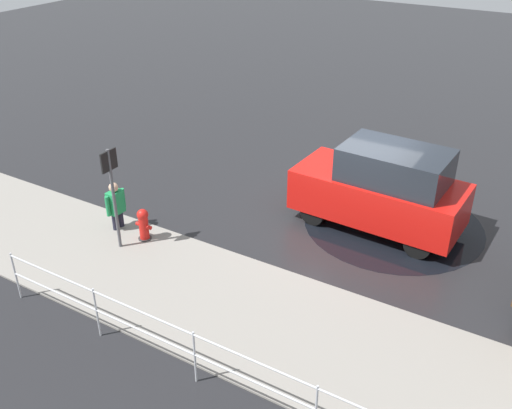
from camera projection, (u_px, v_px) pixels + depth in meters
ground_plane at (349, 222)px, 13.82m from camera, size 60.00×60.00×0.00m
kerb_strip at (262, 319)px, 10.66m from camera, size 24.00×3.20×0.04m
moving_hatchback at (382, 189)px, 13.11m from camera, size 3.97×1.87×2.06m
fire_hydrant at (144, 225)px, 12.90m from camera, size 0.42×0.31×0.80m
pedestrian at (116, 204)px, 13.19m from camera, size 0.26×0.57×1.22m
metal_railing at (252, 373)px, 8.51m from camera, size 10.71×0.04×1.05m
sign_post at (112, 185)px, 12.05m from camera, size 0.07×0.44×2.40m
puddle_patch at (393, 224)px, 13.73m from camera, size 4.26×4.26×0.01m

